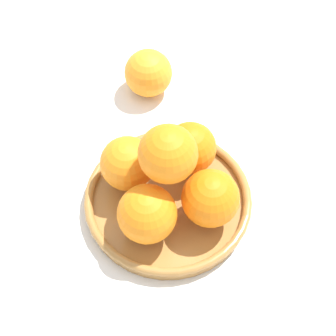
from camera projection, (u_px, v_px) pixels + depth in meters
ground_plane at (168, 205)px, 0.81m from camera, size 4.00×4.00×0.00m
fruit_bowl at (168, 201)px, 0.80m from camera, size 0.24×0.24×0.03m
orange_pile at (168, 176)px, 0.75m from camera, size 0.19×0.19×0.14m
stray_orange at (148, 73)px, 0.90m from camera, size 0.08×0.08×0.08m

